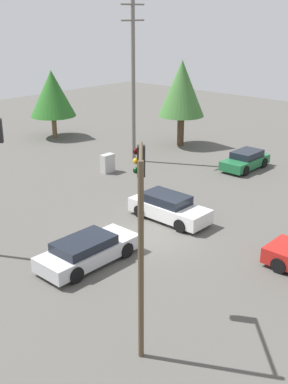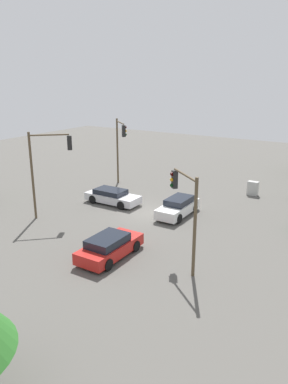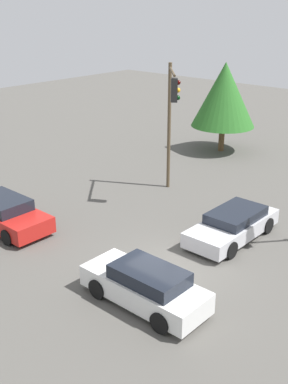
% 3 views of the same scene
% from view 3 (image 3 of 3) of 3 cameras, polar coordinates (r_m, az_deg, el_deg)
% --- Properties ---
extents(ground_plane, '(80.00, 80.00, 0.00)m').
position_cam_3_polar(ground_plane, '(18.34, 3.26, -9.13)').
color(ground_plane, '#54514C').
extents(sedan_silver, '(4.75, 1.97, 1.23)m').
position_cam_3_polar(sedan_silver, '(20.64, 10.50, -3.84)').
color(sedan_silver, silver).
rests_on(sedan_silver, ground_plane).
extents(sedan_white, '(1.84, 4.46, 1.40)m').
position_cam_3_polar(sedan_white, '(16.09, 0.15, -11.07)').
color(sedan_white, silver).
rests_on(sedan_white, ground_plane).
extents(sedan_red, '(2.02, 4.54, 1.38)m').
position_cam_3_polar(sedan_red, '(22.07, -16.12, -2.46)').
color(sedan_red, red).
rests_on(sedan_red, ground_plane).
extents(traffic_signal_main, '(2.41, 2.25, 6.57)m').
position_cam_3_polar(traffic_signal_main, '(23.81, 3.25, 9.66)').
color(traffic_signal_main, brown).
rests_on(traffic_signal_main, ground_plane).
extents(tree_corner, '(4.14, 4.14, 5.82)m').
position_cam_3_polar(tree_corner, '(32.08, 9.48, 11.31)').
color(tree_corner, brown).
rests_on(tree_corner, ground_plane).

